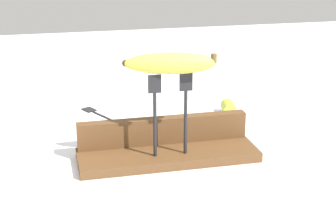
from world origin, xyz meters
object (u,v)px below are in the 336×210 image
(banana_chunk_near, at_px, (229,108))
(banana_raised_center, at_px, (170,63))
(fork_fallen_near, at_px, (98,113))
(fork_fallen_far, at_px, (115,129))
(fork_stand_center, at_px, (170,107))

(banana_chunk_near, bearing_deg, banana_raised_center, -129.81)
(banana_raised_center, distance_m, fork_fallen_near, 0.42)
(banana_raised_center, relative_size, banana_chunk_near, 2.92)
(fork_fallen_far, relative_size, banana_chunk_near, 2.82)
(fork_fallen_near, relative_size, banana_chunk_near, 2.55)
(banana_chunk_near, bearing_deg, fork_fallen_far, -170.99)
(fork_fallen_near, bearing_deg, banana_chunk_near, -13.36)
(fork_fallen_far, xyz_separation_m, banana_chunk_near, (0.30, 0.05, 0.01))
(fork_stand_center, distance_m, fork_fallen_far, 0.26)
(banana_raised_center, height_order, fork_fallen_near, banana_raised_center)
(fork_fallen_near, distance_m, banana_chunk_near, 0.34)
(fork_stand_center, bearing_deg, fork_fallen_far, 111.70)
(fork_stand_center, relative_size, fork_fallen_near, 1.06)
(fork_stand_center, xyz_separation_m, banana_chunk_near, (0.22, 0.26, -0.11))
(fork_stand_center, relative_size, fork_fallen_far, 0.95)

